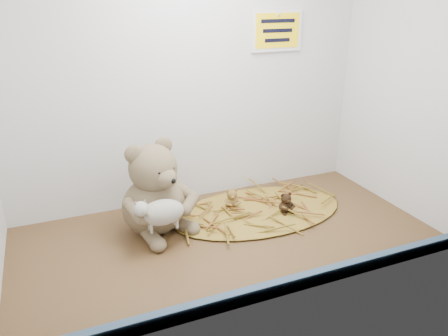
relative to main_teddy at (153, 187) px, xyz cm
name	(u,v)px	position (x,y,z in cm)	size (l,w,h in cm)	color
alcove_shell	(215,78)	(18.48, -2.80, 30.92)	(120.40, 60.20, 90.40)	#462F18
front_rail	(275,288)	(18.48, -40.60, -12.28)	(119.28, 2.20, 3.60)	#354F67
straw_bed	(258,210)	(33.83, -1.45, -13.52)	(57.84, 33.59, 1.12)	brown
main_teddy	(153,187)	(0.00, 0.00, 0.00)	(22.71, 23.98, 28.17)	olive
toy_lamb	(163,212)	(0.00, -10.10, -3.25)	(15.65, 9.55, 10.11)	beige
mini_teddy_tan	(232,198)	(26.43, 3.23, -9.62)	(5.39, 5.69, 6.68)	olive
mini_teddy_brown	(286,202)	(41.22, -6.12, -9.65)	(5.35, 5.65, 6.64)	black
wall_sign	(277,30)	(48.48, 17.60, 40.92)	(16.00, 1.20, 11.00)	yellow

